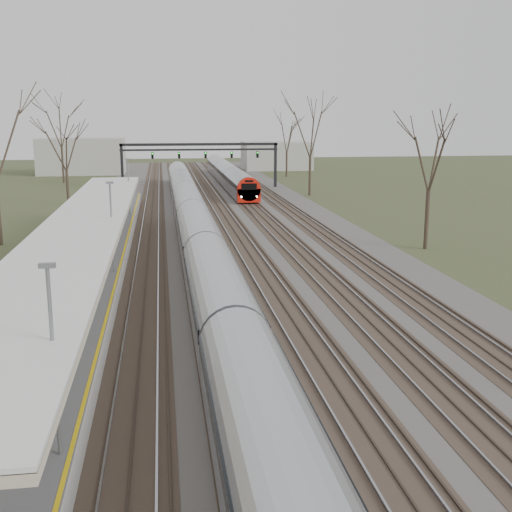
# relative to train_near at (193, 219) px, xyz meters

# --- Properties ---
(track_bed) EXTENTS (24.00, 160.00, 0.22)m
(track_bed) POSITION_rel_train_near_xyz_m (2.76, 5.47, -1.42)
(track_bed) COLOR #474442
(track_bed) RESTS_ON ground
(platform) EXTENTS (3.50, 69.00, 1.00)m
(platform) POSITION_rel_train_near_xyz_m (-6.55, -12.03, -0.98)
(platform) COLOR #9E9B93
(platform) RESTS_ON ground
(canopy) EXTENTS (4.10, 50.00, 3.11)m
(canopy) POSITION_rel_train_near_xyz_m (-6.55, -16.55, 2.45)
(canopy) COLOR slate
(canopy) RESTS_ON platform
(signal_gantry) EXTENTS (21.00, 0.59, 6.08)m
(signal_gantry) POSITION_rel_train_near_xyz_m (2.79, 35.46, 3.43)
(signal_gantry) COLOR black
(signal_gantry) RESTS_ON ground
(tree_east_far) EXTENTS (5.00, 5.00, 10.30)m
(tree_east_far) POSITION_rel_train_near_xyz_m (16.50, -7.53, 5.81)
(tree_east_far) COLOR #2D231C
(tree_east_far) RESTS_ON ground
(train_near) EXTENTS (2.62, 90.21, 3.05)m
(train_near) POSITION_rel_train_near_xyz_m (0.00, 0.00, 0.00)
(train_near) COLOR #B0B3BB
(train_near) RESTS_ON ground
(train_far) EXTENTS (2.62, 45.21, 3.05)m
(train_far) POSITION_rel_train_near_xyz_m (7.00, 40.41, 0.00)
(train_far) COLOR #B0B3BB
(train_far) RESTS_ON ground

